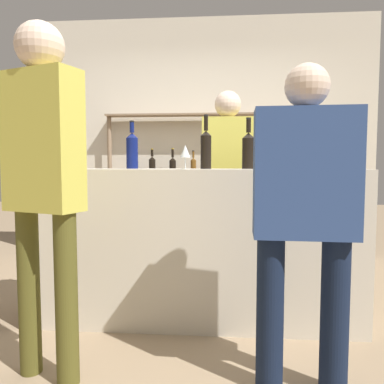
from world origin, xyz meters
TOP-DOWN VIEW (x-y plane):
  - ground_plane at (0.00, 0.00)m, footprint 16.00×16.00m
  - bar_counter at (0.00, 0.00)m, footprint 2.30×0.52m
  - back_wall at (0.00, 1.86)m, footprint 3.90×0.12m
  - back_shelf at (-0.00, 1.68)m, footprint 2.25×0.18m
  - counter_bottle_0 at (0.10, 0.02)m, footprint 0.08×0.08m
  - counter_bottle_1 at (-0.45, 0.09)m, footprint 0.09×0.09m
  - counter_bottle_2 at (0.39, 0.08)m, footprint 0.09×0.09m
  - counter_bottle_3 at (-0.95, -0.09)m, footprint 0.07×0.07m
  - counter_bottle_4 at (-1.01, 0.10)m, footprint 0.07×0.07m
  - counter_bottle_5 at (-0.84, 0.11)m, footprint 0.07×0.07m
  - wine_glass at (-0.03, -0.13)m, footprint 0.07×0.07m
  - ice_bucket at (0.80, -0.07)m, footprint 0.22×0.22m
  - cork_jar at (0.62, 0.12)m, footprint 0.11×0.11m
  - server_behind_counter at (0.26, 0.69)m, footprint 0.45×0.23m
  - customer_right at (0.60, -0.81)m, footprint 0.49×0.23m
  - customer_left at (-0.68, -0.79)m, footprint 0.44×0.30m

SIDE VIEW (x-z plane):
  - ground_plane at x=0.00m, z-range 0.00..0.00m
  - bar_counter at x=0.00m, z-range 0.00..1.08m
  - customer_right at x=0.60m, z-range 0.12..1.70m
  - server_behind_counter at x=0.26m, z-range 0.16..1.90m
  - customer_left at x=-0.68m, z-range 0.19..2.00m
  - back_shelf at x=0.00m, z-range 0.28..1.96m
  - cork_jar at x=0.62m, z-range 1.08..1.22m
  - ice_bucket at x=0.80m, z-range 1.08..1.29m
  - wine_glass at x=-0.03m, z-range 1.11..1.27m
  - counter_bottle_4 at x=-1.01m, z-range 1.04..1.37m
  - counter_bottle_2 at x=0.39m, z-range 1.04..1.40m
  - counter_bottle_1 at x=-0.45m, z-range 1.04..1.39m
  - counter_bottle_3 at x=-0.95m, z-range 1.04..1.40m
  - counter_bottle_5 at x=-0.84m, z-range 1.05..1.40m
  - counter_bottle_0 at x=0.10m, z-range 1.03..1.41m
  - back_wall at x=0.00m, z-range 0.00..2.80m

